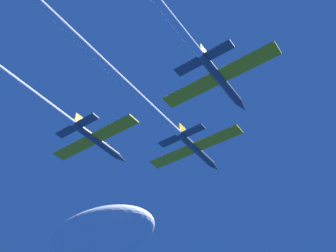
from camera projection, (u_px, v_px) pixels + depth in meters
jet_lead at (139, 96)px, 54.36m from camera, size 17.04×53.91×2.82m
jet_left_wing at (38, 97)px, 54.88m from camera, size 17.04×46.98×2.82m
jet_right_wing at (158, 1)px, 42.50m from camera, size 17.04×51.72×2.82m
cloud_wispy at (100, 235)px, 107.95m from camera, size 35.87×19.73×12.56m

